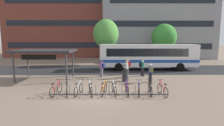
% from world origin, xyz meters
% --- Properties ---
extents(ground, '(200.00, 200.00, 0.00)m').
position_xyz_m(ground, '(0.00, 0.00, 0.00)').
color(ground, '#7A6656').
extents(bus_lane_asphalt, '(80.00, 7.20, 0.01)m').
position_xyz_m(bus_lane_asphalt, '(0.00, 10.44, 0.00)').
color(bus_lane_asphalt, '#232326').
rests_on(bus_lane_asphalt, ground).
extents(city_bus, '(12.07, 2.76, 3.20)m').
position_xyz_m(city_bus, '(5.77, 10.44, 1.78)').
color(city_bus, white).
rests_on(city_bus, ground).
extents(bike_rack, '(8.20, 0.15, 0.70)m').
position_xyz_m(bike_rack, '(0.86, -0.06, 0.10)').
color(bike_rack, '#47474C').
rests_on(bike_rack, ground).
extents(parked_bicycle_red_0, '(0.56, 1.70, 0.99)m').
position_xyz_m(parked_bicycle_red_0, '(-2.80, -0.04, 0.38)').
color(parked_bicycle_red_0, black).
rests_on(parked_bicycle_red_0, ground).
extents(parked_bicycle_black_1, '(0.59, 1.69, 0.99)m').
position_xyz_m(parked_bicycle_black_1, '(-2.06, -0.04, 0.38)').
color(parked_bicycle_black_1, black).
rests_on(parked_bicycle_black_1, ground).
extents(parked_bicycle_silver_2, '(0.52, 1.70, 0.99)m').
position_xyz_m(parked_bicycle_silver_2, '(-1.25, -0.04, 0.38)').
color(parked_bicycle_silver_2, black).
rests_on(parked_bicycle_silver_2, ground).
extents(parked_bicycle_silver_3, '(0.59, 1.69, 0.99)m').
position_xyz_m(parked_bicycle_silver_3, '(-0.43, -0.01, 0.38)').
color(parked_bicycle_silver_3, black).
rests_on(parked_bicycle_silver_3, ground).
extents(parked_bicycle_orange_4, '(0.54, 1.70, 0.99)m').
position_xyz_m(parked_bicycle_orange_4, '(0.50, -0.03, 0.38)').
color(parked_bicycle_orange_4, black).
rests_on(parked_bicycle_orange_4, ground).
extents(parked_bicycle_white_5, '(0.52, 1.71, 0.99)m').
position_xyz_m(parked_bicycle_white_5, '(1.22, 0.00, 0.38)').
color(parked_bicycle_white_5, black).
rests_on(parked_bicycle_white_5, ground).
extents(parked_bicycle_purple_6, '(0.52, 1.72, 0.99)m').
position_xyz_m(parked_bicycle_purple_6, '(2.11, 0.02, 0.38)').
color(parked_bicycle_purple_6, black).
rests_on(parked_bicycle_purple_6, ground).
extents(parked_bicycle_blue_7, '(0.52, 1.71, 0.99)m').
position_xyz_m(parked_bicycle_blue_7, '(2.92, -0.18, 0.38)').
color(parked_bicycle_blue_7, black).
rests_on(parked_bicycle_blue_7, ground).
extents(parked_bicycle_black_8, '(0.52, 1.72, 0.99)m').
position_xyz_m(parked_bicycle_black_8, '(3.73, -0.00, 0.38)').
color(parked_bicycle_black_8, black).
rests_on(parked_bicycle_black_8, ground).
extents(parked_bicycle_red_9, '(0.52, 1.71, 0.99)m').
position_xyz_m(parked_bicycle_red_9, '(4.55, -0.18, 0.38)').
color(parked_bicycle_red_9, black).
rests_on(parked_bicycle_red_9, ground).
extents(transit_shelter, '(5.45, 3.56, 2.85)m').
position_xyz_m(transit_shelter, '(-5.26, 4.85, 2.67)').
color(transit_shelter, '#38383D').
rests_on(transit_shelter, ground).
extents(commuter_navy_pack_0, '(0.60, 0.52, 1.70)m').
position_xyz_m(commuter_navy_pack_0, '(0.07, 5.98, 0.98)').
color(commuter_navy_pack_0, '#565660').
rests_on(commuter_navy_pack_0, ground).
extents(commuter_grey_pack_1, '(0.58, 0.60, 1.72)m').
position_xyz_m(commuter_grey_pack_1, '(2.53, 5.35, 1.00)').
color(commuter_grey_pack_1, black).
rests_on(commuter_grey_pack_1, ground).
extents(commuter_olive_pack_2, '(0.38, 0.56, 1.68)m').
position_xyz_m(commuter_olive_pack_2, '(4.52, 3.47, 0.97)').
color(commuter_olive_pack_2, black).
rests_on(commuter_olive_pack_2, ground).
extents(commuter_black_pack_3, '(0.56, 0.39, 1.71)m').
position_xyz_m(commuter_black_pack_3, '(4.27, 6.18, 0.99)').
color(commuter_black_pack_3, black).
rests_on(commuter_black_pack_3, ground).
extents(commuter_red_pack_4, '(0.57, 0.40, 1.68)m').
position_xyz_m(commuter_red_pack_4, '(2.87, 7.05, 0.97)').
color(commuter_red_pack_4, '#565660').
rests_on(commuter_red_pack_4, ground).
extents(trash_bin, '(0.55, 0.55, 1.03)m').
position_xyz_m(trash_bin, '(2.30, 3.91, 0.52)').
color(trash_bin, '#232328').
rests_on(trash_bin, ground).
extents(street_tree_0, '(3.76, 3.76, 6.80)m').
position_xyz_m(street_tree_0, '(0.29, 14.83, 4.61)').
color(street_tree_0, brown).
rests_on(street_tree_0, ground).
extents(street_tree_1, '(4.18, 4.18, 6.45)m').
position_xyz_m(street_tree_1, '(10.09, 18.48, 4.21)').
color(street_tree_1, brown).
rests_on(street_tree_1, ground).
extents(building_left_wing, '(22.12, 12.64, 17.82)m').
position_xyz_m(building_left_wing, '(-10.54, 31.46, 8.91)').
color(building_left_wing, brown).
rests_on(building_left_wing, ground).
extents(building_right_wing, '(21.93, 12.88, 20.99)m').
position_xyz_m(building_right_wing, '(10.51, 27.92, 10.49)').
color(building_right_wing, gray).
rests_on(building_right_wing, ground).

